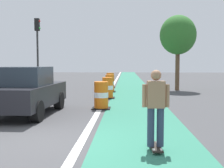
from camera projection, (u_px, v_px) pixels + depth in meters
The scene contains 11 objects.
ground_plane at pixel (41, 143), 6.54m from camera, with size 100.00×100.00×0.00m, color #424244.
bike_lane_strip at pixel (133, 92), 18.38m from camera, with size 2.50×80.00×0.01m, color #2D755B.
lane_divider_stripe at pixel (110, 91), 18.45m from camera, with size 0.20×80.00×0.01m, color silver.
skateboarder_on_lane at pixel (156, 107), 5.98m from camera, with size 0.57×0.81×1.69m.
parked_sedan_nearest at pixel (26, 91), 10.11m from camera, with size 2.04×4.17×1.70m.
traffic_barrel_front at pixel (101, 96), 11.44m from camera, with size 0.73×0.73×1.09m.
traffic_barrel_mid at pixel (108, 88), 14.91m from camera, with size 0.73×0.73×1.09m.
traffic_barrel_back at pixel (110, 84), 18.21m from camera, with size 0.73×0.73×1.09m.
traffic_barrel_far at pixel (110, 80), 21.61m from camera, with size 0.73×0.73×1.09m.
traffic_light_corner at pixel (37, 40), 21.15m from camera, with size 0.41×0.32×5.10m.
street_tree_sidewalk at pixel (178, 35), 19.03m from camera, with size 2.40×2.40×5.00m.
Camera 1 is at (1.93, -6.34, 1.83)m, focal length 46.01 mm.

